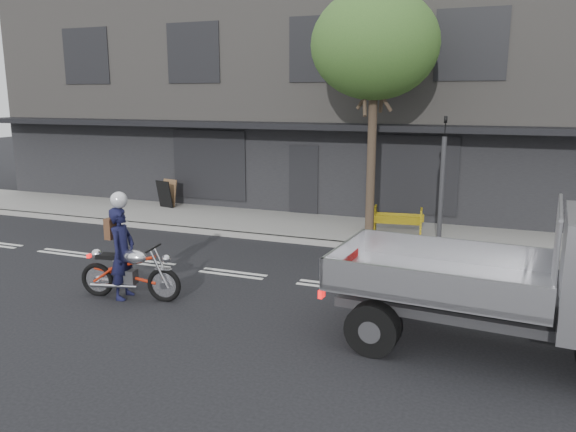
# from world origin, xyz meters

# --- Properties ---
(ground) EXTENTS (80.00, 80.00, 0.00)m
(ground) POSITION_xyz_m (0.00, 0.00, 0.00)
(ground) COLOR black
(ground) RESTS_ON ground
(sidewalk) EXTENTS (32.00, 3.20, 0.15)m
(sidewalk) POSITION_xyz_m (0.00, 4.70, 0.07)
(sidewalk) COLOR gray
(sidewalk) RESTS_ON ground
(kerb) EXTENTS (32.00, 0.20, 0.15)m
(kerb) POSITION_xyz_m (0.00, 3.10, 0.07)
(kerb) COLOR gray
(kerb) RESTS_ON ground
(building_main) EXTENTS (26.00, 10.00, 8.00)m
(building_main) POSITION_xyz_m (0.00, 11.30, 4.00)
(building_main) COLOR slate
(building_main) RESTS_ON ground
(street_tree) EXTENTS (3.40, 3.40, 6.74)m
(street_tree) POSITION_xyz_m (2.20, 4.20, 5.28)
(street_tree) COLOR #382B21
(street_tree) RESTS_ON ground
(traffic_light_pole) EXTENTS (0.12, 0.12, 3.50)m
(traffic_light_pole) POSITION_xyz_m (4.20, 3.35, 1.65)
(traffic_light_pole) COLOR #2D2D30
(traffic_light_pole) RESTS_ON ground
(motorcycle) EXTENTS (2.15, 0.63, 1.11)m
(motorcycle) POSITION_xyz_m (-1.20, -2.15, 0.57)
(motorcycle) COLOR black
(motorcycle) RESTS_ON ground
(rider) EXTENTS (0.54, 0.73, 1.85)m
(rider) POSITION_xyz_m (-1.35, -2.15, 0.93)
(rider) COLOR black
(rider) RESTS_ON ground
(construction_barrier) EXTENTS (1.45, 0.73, 0.78)m
(construction_barrier) POSITION_xyz_m (2.92, 4.42, 0.54)
(construction_barrier) COLOR yellow
(construction_barrier) RESTS_ON sidewalk
(sandwich_board) EXTENTS (0.68, 0.53, 0.96)m
(sandwich_board) POSITION_xyz_m (-5.32, 5.40, 0.63)
(sandwich_board) COLOR black
(sandwich_board) RESTS_ON sidewalk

